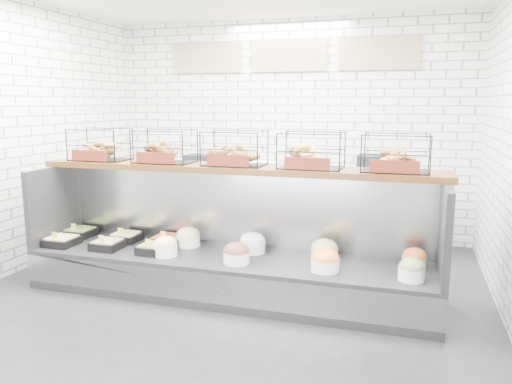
% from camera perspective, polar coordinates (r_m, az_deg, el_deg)
% --- Properties ---
extents(ground, '(5.50, 5.50, 0.00)m').
position_cam_1_polar(ground, '(4.81, -4.47, -12.80)').
color(ground, black).
rests_on(ground, ground).
extents(room_shell, '(5.02, 5.51, 3.01)m').
position_cam_1_polar(room_shell, '(4.99, -2.20, 12.30)').
color(room_shell, white).
rests_on(room_shell, ground).
extents(display_case, '(4.00, 0.90, 1.20)m').
position_cam_1_polar(display_case, '(4.99, -3.07, -7.86)').
color(display_case, black).
rests_on(display_case, ground).
extents(bagel_shelf, '(4.10, 0.50, 0.40)m').
position_cam_1_polar(bagel_shelf, '(4.93, -2.45, 4.40)').
color(bagel_shelf, '#3D200D').
rests_on(bagel_shelf, display_case).
extents(prep_counter, '(4.00, 0.60, 1.20)m').
position_cam_1_polar(prep_counter, '(6.89, 2.92, -1.58)').
color(prep_counter, '#93969B').
rests_on(prep_counter, ground).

